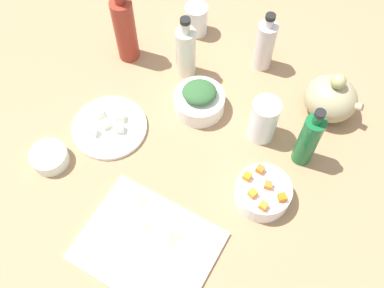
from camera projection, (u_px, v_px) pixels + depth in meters
tabletop at (192, 156)px, 117.65cm from camera, size 190.00×190.00×3.00cm
cutting_board at (148, 246)px, 103.15cm from camera, size 33.26×26.93×1.00cm
plate_tofu at (110, 127)px, 119.82cm from camera, size 20.60×20.60×1.20cm
bowl_greens at (199, 102)px, 121.40cm from camera, size 14.21×14.21×5.61cm
bowl_carrots at (263, 193)px, 107.51cm from camera, size 13.88×13.88×5.65cm
bowl_small_side at (49, 157)px, 113.55cm from camera, size 9.73×9.73×3.86cm
teapot at (331, 98)px, 118.07cm from camera, size 16.15×13.72×15.32cm
bottle_0 at (186, 52)px, 122.77cm from camera, size 5.73×5.73×21.14cm
bottle_1 at (308, 140)px, 107.85cm from camera, size 5.16×5.16×21.23cm
bottle_2 at (125, 29)px, 124.27cm from camera, size 6.31×6.31×25.77cm
bottle_3 at (265, 45)px, 124.63cm from camera, size 5.64×5.64×19.64cm
drinking_glass_0 at (196, 20)px, 134.58cm from camera, size 7.07×7.07×9.86cm
drinking_glass_1 at (264, 120)px, 113.59cm from camera, size 7.40×7.40×13.63cm
carrot_cube_0 at (263, 206)px, 101.78cm from camera, size 1.91×1.91×1.80cm
carrot_cube_1 at (282, 197)px, 102.87cm from camera, size 2.55×2.55×1.80cm
carrot_cube_2 at (253, 193)px, 103.38cm from camera, size 2.18×2.18×1.80cm
carrot_cube_3 at (247, 176)px, 105.64cm from camera, size 1.85×1.85×1.80cm
carrot_cube_4 at (260, 169)px, 106.61cm from camera, size 1.83×1.83×1.80cm
carrot_cube_5 at (269, 184)px, 104.57cm from camera, size 2.25×2.25×1.80cm
chopped_greens_mound at (199, 92)px, 117.41cm from camera, size 12.63×12.41×3.62cm
tofu_cube_0 at (120, 128)px, 117.61cm from camera, size 3.05×3.05×2.20cm
tofu_cube_1 at (121, 117)px, 119.42cm from camera, size 3.03×3.03×2.20cm
tofu_cube_2 at (106, 124)px, 118.31cm from camera, size 2.94×2.94×2.20cm
tofu_cube_3 at (93, 131)px, 117.14cm from camera, size 2.63×2.63×2.20cm
tofu_cube_4 at (100, 113)px, 120.09cm from camera, size 2.98×2.98×2.20cm
dumpling_0 at (143, 224)px, 104.25cm from camera, size 6.82×6.95×2.14cm
dumpling_1 at (131, 270)px, 98.51cm from camera, size 6.16×5.83×2.61cm
dumpling_2 at (138, 201)px, 107.15cm from camera, size 5.39×5.41×2.32cm
dumpling_3 at (170, 234)px, 102.57cm from camera, size 7.46×7.47×2.89cm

